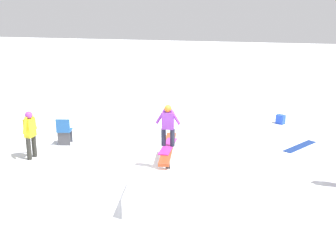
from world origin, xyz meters
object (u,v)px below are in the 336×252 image
(main_rider_on_rail, at_px, (168,127))
(bystander_yellow, at_px, (30,132))
(loose_snowboard_navy, at_px, (300,146))
(folding_chair, at_px, (64,132))
(backpack_on_snow, at_px, (281,119))
(rail_feature, at_px, (168,150))

(main_rider_on_rail, relative_size, bystander_yellow, 0.96)
(bystander_yellow, distance_m, loose_snowboard_navy, 8.34)
(loose_snowboard_navy, bearing_deg, bystander_yellow, 143.43)
(loose_snowboard_navy, distance_m, folding_chair, 7.54)
(main_rider_on_rail, bearing_deg, bystander_yellow, 88.82)
(bystander_yellow, bearing_deg, loose_snowboard_navy, -63.94)
(main_rider_on_rail, bearing_deg, loose_snowboard_navy, -54.75)
(bystander_yellow, xyz_separation_m, backpack_on_snow, (4.95, -7.45, -0.64))
(folding_chair, bearing_deg, loose_snowboard_navy, 178.50)
(folding_chair, height_order, backpack_on_snow, folding_chair)
(rail_feature, xyz_separation_m, backpack_on_snow, (5.10, -3.31, -0.40))
(bystander_yellow, height_order, loose_snowboard_navy, bystander_yellow)
(folding_chair, relative_size, backpack_on_snow, 2.59)
(main_rider_on_rail, height_order, backpack_on_snow, main_rider_on_rail)
(rail_feature, xyz_separation_m, main_rider_on_rail, (0.00, 0.00, 0.67))
(rail_feature, bearing_deg, folding_chair, 62.45)
(rail_feature, bearing_deg, loose_snowboard_navy, -60.88)
(main_rider_on_rail, bearing_deg, backpack_on_snow, -32.04)
(rail_feature, distance_m, bystander_yellow, 4.15)
(rail_feature, relative_size, backpack_on_snow, 7.62)
(main_rider_on_rail, distance_m, bystander_yellow, 4.16)
(rail_feature, relative_size, bystander_yellow, 1.80)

